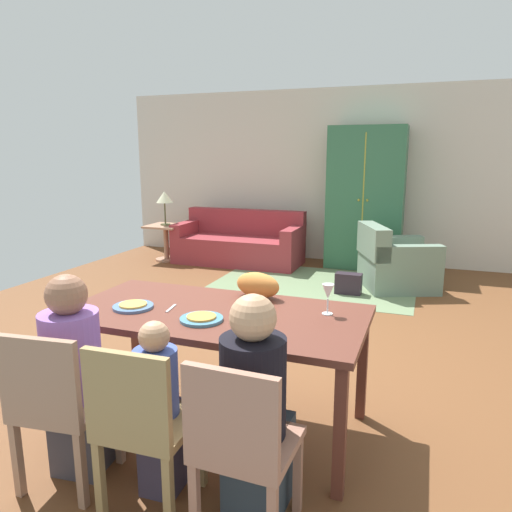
# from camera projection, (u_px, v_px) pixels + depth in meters

# --- Properties ---
(ground_plane) EXTENTS (7.13, 6.56, 0.02)m
(ground_plane) POSITION_uv_depth(u_px,v_px,m) (265.00, 327.00, 4.80)
(ground_plane) COLOR brown
(back_wall) EXTENTS (7.13, 0.10, 2.70)m
(back_wall) POSITION_uv_depth(u_px,v_px,m) (334.00, 176.00, 7.58)
(back_wall) COLOR beige
(back_wall) RESTS_ON ground_plane
(dining_table) EXTENTS (1.83, 0.92, 0.76)m
(dining_table) POSITION_uv_depth(u_px,v_px,m) (215.00, 322.00, 2.92)
(dining_table) COLOR brown
(dining_table) RESTS_ON ground_plane
(plate_near_man) EXTENTS (0.25, 0.25, 0.02)m
(plate_near_man) POSITION_uv_depth(u_px,v_px,m) (133.00, 307.00, 2.96)
(plate_near_man) COLOR #4F72A3
(plate_near_man) RESTS_ON dining_table
(pizza_near_man) EXTENTS (0.17, 0.17, 0.01)m
(pizza_near_man) POSITION_uv_depth(u_px,v_px,m) (133.00, 304.00, 2.96)
(pizza_near_man) COLOR gold
(pizza_near_man) RESTS_ON plate_near_man
(plate_near_child) EXTENTS (0.25, 0.25, 0.02)m
(plate_near_child) POSITION_uv_depth(u_px,v_px,m) (201.00, 319.00, 2.74)
(plate_near_child) COLOR teal
(plate_near_child) RESTS_ON dining_table
(pizza_near_child) EXTENTS (0.17, 0.17, 0.01)m
(pizza_near_child) POSITION_uv_depth(u_px,v_px,m) (201.00, 317.00, 2.74)
(pizza_near_child) COLOR gold
(pizza_near_child) RESTS_ON plate_near_child
(wine_glass) EXTENTS (0.07, 0.07, 0.19)m
(wine_glass) POSITION_uv_depth(u_px,v_px,m) (328.00, 293.00, 2.82)
(wine_glass) COLOR silver
(wine_glass) RESTS_ON dining_table
(fork) EXTENTS (0.04, 0.15, 0.01)m
(fork) POSITION_uv_depth(u_px,v_px,m) (171.00, 308.00, 2.95)
(fork) COLOR silver
(fork) RESTS_ON dining_table
(knife) EXTENTS (0.02, 0.17, 0.01)m
(knife) POSITION_uv_depth(u_px,v_px,m) (246.00, 309.00, 2.94)
(knife) COLOR silver
(knife) RESTS_ON dining_table
(dining_chair_man) EXTENTS (0.47, 0.47, 0.87)m
(dining_chair_man) POSITION_uv_depth(u_px,v_px,m) (57.00, 401.00, 2.38)
(dining_chair_man) COLOR #9F775E
(dining_chair_man) RESTS_ON ground_plane
(person_man) EXTENTS (0.31, 0.41, 1.11)m
(person_man) POSITION_uv_depth(u_px,v_px,m) (78.00, 381.00, 2.54)
(person_man) COLOR #3D3B44
(person_man) RESTS_ON ground_plane
(dining_chair_child) EXTENTS (0.44, 0.44, 0.87)m
(dining_chair_child) POSITION_uv_depth(u_px,v_px,m) (142.00, 420.00, 2.21)
(dining_chair_child) COLOR #9F814F
(dining_chair_child) RESTS_ON ground_plane
(person_child) EXTENTS (0.22, 0.29, 0.92)m
(person_child) POSITION_uv_depth(u_px,v_px,m) (161.00, 413.00, 2.38)
(person_child) COLOR #3E364D
(person_child) RESTS_ON ground_plane
(dining_chair_woman) EXTENTS (0.43, 0.43, 0.87)m
(dining_chair_woman) POSITION_uv_depth(u_px,v_px,m) (241.00, 441.00, 2.04)
(dining_chair_woman) COLOR #AD7862
(dining_chair_woman) RESTS_ON ground_plane
(person_woman) EXTENTS (0.30, 0.40, 1.11)m
(person_woman) POSITION_uv_depth(u_px,v_px,m) (256.00, 416.00, 2.20)
(person_woman) COLOR #2E3C48
(person_woman) RESTS_ON ground_plane
(cat) EXTENTS (0.35, 0.23, 0.17)m
(cat) POSITION_uv_depth(u_px,v_px,m) (258.00, 285.00, 3.17)
(cat) COLOR orange
(cat) RESTS_ON dining_table
(area_rug) EXTENTS (2.60, 1.80, 0.01)m
(area_rug) POSITION_uv_depth(u_px,v_px,m) (314.00, 284.00, 6.36)
(area_rug) COLOR #6C835C
(area_rug) RESTS_ON ground_plane
(couch) EXTENTS (1.98, 0.86, 0.82)m
(couch) POSITION_uv_depth(u_px,v_px,m) (240.00, 244.00, 7.56)
(couch) COLOR maroon
(couch) RESTS_ON ground_plane
(armchair) EXTENTS (1.12, 1.11, 0.82)m
(armchair) POSITION_uv_depth(u_px,v_px,m) (394.00, 264.00, 6.12)
(armchair) COLOR slate
(armchair) RESTS_ON ground_plane
(armoire) EXTENTS (1.10, 0.59, 2.10)m
(armoire) POSITION_uv_depth(u_px,v_px,m) (366.00, 198.00, 7.09)
(armoire) COLOR #326847
(armoire) RESTS_ON ground_plane
(side_table) EXTENTS (0.56, 0.56, 0.58)m
(side_table) POSITION_uv_depth(u_px,v_px,m) (166.00, 237.00, 7.70)
(side_table) COLOR tan
(side_table) RESTS_ON ground_plane
(table_lamp) EXTENTS (0.26, 0.26, 0.54)m
(table_lamp) POSITION_uv_depth(u_px,v_px,m) (164.00, 198.00, 7.57)
(table_lamp) COLOR #474A2B
(table_lamp) RESTS_ON side_table
(handbag) EXTENTS (0.32, 0.16, 0.26)m
(handbag) POSITION_uv_depth(u_px,v_px,m) (348.00, 284.00, 5.89)
(handbag) COLOR #291E28
(handbag) RESTS_ON ground_plane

